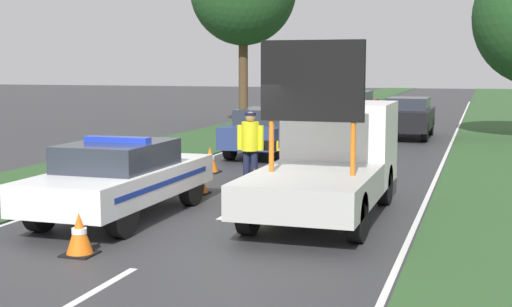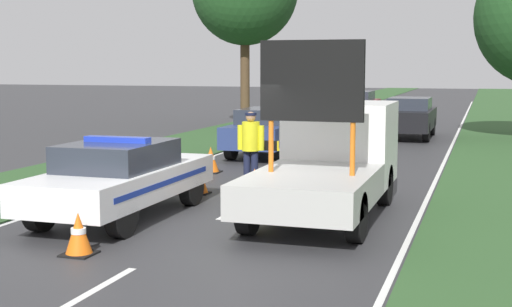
# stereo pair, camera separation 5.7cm
# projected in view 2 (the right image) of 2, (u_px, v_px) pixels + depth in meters

# --- Properties ---
(ground_plane) EXTENTS (160.00, 160.00, 0.00)m
(ground_plane) POSITION_uv_depth(u_px,v_px,m) (206.00, 227.00, 12.54)
(ground_plane) COLOR #333335
(lane_markings) EXTENTS (7.09, 64.79, 0.01)m
(lane_markings) POSITION_uv_depth(u_px,v_px,m) (358.00, 140.00, 27.23)
(lane_markings) COLOR silver
(lane_markings) RESTS_ON ground
(grass_verge_left) EXTENTS (3.88, 120.00, 0.03)m
(grass_verge_left) POSITION_uv_depth(u_px,v_px,m) (257.00, 126.00, 33.12)
(grass_verge_left) COLOR #2D5128
(grass_verge_left) RESTS_ON ground
(grass_verge_right) EXTENTS (3.88, 120.00, 0.03)m
(grass_verge_right) POSITION_uv_depth(u_px,v_px,m) (509.00, 133.00, 29.72)
(grass_verge_right) COLOR #2D5128
(grass_verge_right) RESTS_ON ground
(police_car) EXTENTS (1.81, 4.77, 1.53)m
(police_car) POSITION_uv_depth(u_px,v_px,m) (121.00, 177.00, 13.25)
(police_car) COLOR white
(police_car) RESTS_ON ground
(work_truck) EXTENTS (2.07, 5.29, 3.25)m
(work_truck) POSITION_uv_depth(u_px,v_px,m) (331.00, 158.00, 13.75)
(work_truck) COLOR white
(work_truck) RESTS_ON ground
(road_barrier) EXTENTS (2.69, 0.08, 1.01)m
(road_barrier) POSITION_uv_depth(u_px,v_px,m) (295.00, 149.00, 17.14)
(road_barrier) COLOR black
(road_barrier) RESTS_ON ground
(police_officer) EXTENTS (0.64, 0.41, 1.78)m
(police_officer) POSITION_uv_depth(u_px,v_px,m) (251.00, 143.00, 16.29)
(police_officer) COLOR #191E38
(police_officer) RESTS_ON ground
(pedestrian_civilian) EXTENTS (0.63, 0.40, 1.76)m
(pedestrian_civilian) POSITION_uv_depth(u_px,v_px,m) (292.00, 143.00, 16.62)
(pedestrian_civilian) COLOR #232326
(pedestrian_civilian) RESTS_ON ground
(traffic_cone_near_police) EXTENTS (0.47, 0.47, 0.65)m
(traffic_cone_near_police) POSITION_uv_depth(u_px,v_px,m) (79.00, 234.00, 10.64)
(traffic_cone_near_police) COLOR black
(traffic_cone_near_police) RESTS_ON ground
(traffic_cone_centre_front) EXTENTS (0.45, 0.45, 0.62)m
(traffic_cone_centre_front) POSITION_uv_depth(u_px,v_px,m) (338.00, 169.00, 17.38)
(traffic_cone_centre_front) COLOR black
(traffic_cone_centre_front) RESTS_ON ground
(traffic_cone_near_truck) EXTENTS (0.48, 0.48, 0.66)m
(traffic_cone_near_truck) POSITION_uv_depth(u_px,v_px,m) (255.00, 184.00, 15.10)
(traffic_cone_near_truck) COLOR black
(traffic_cone_near_truck) RESTS_ON ground
(traffic_cone_behind_barrier) EXTENTS (0.50, 0.50, 0.69)m
(traffic_cone_behind_barrier) POSITION_uv_depth(u_px,v_px,m) (211.00, 160.00, 18.87)
(traffic_cone_behind_barrier) COLOR black
(traffic_cone_behind_barrier) RESTS_ON ground
(traffic_cone_lane_edge) EXTENTS (0.38, 0.38, 0.53)m
(traffic_cone_lane_edge) POSITION_uv_depth(u_px,v_px,m) (201.00, 182.00, 15.75)
(traffic_cone_lane_edge) COLOR black
(traffic_cone_lane_edge) RESTS_ON ground
(queued_car_hatch_blue) EXTENTS (1.76, 4.60, 1.49)m
(queued_car_hatch_blue) POSITION_uv_depth(u_px,v_px,m) (269.00, 130.00, 22.50)
(queued_car_hatch_blue) COLOR navy
(queued_car_hatch_blue) RESTS_ON ground
(queued_car_sedan_black) EXTENTS (1.74, 4.44, 1.59)m
(queued_car_sedan_black) POSITION_uv_depth(u_px,v_px,m) (410.00, 117.00, 27.88)
(queued_car_sedan_black) COLOR black
(queued_car_sedan_black) RESTS_ON ground
(queued_car_wagon_maroon) EXTENTS (1.94, 4.60, 1.57)m
(queued_car_wagon_maroon) POSITION_uv_depth(u_px,v_px,m) (355.00, 106.00, 35.51)
(queued_car_wagon_maroon) COLOR maroon
(queued_car_wagon_maroon) RESTS_ON ground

